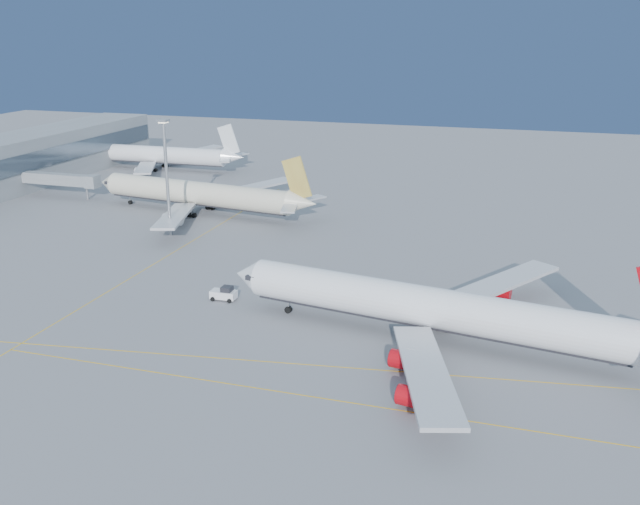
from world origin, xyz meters
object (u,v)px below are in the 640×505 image
(light_mast, at_px, (166,168))
(airliner_virgin, at_px, (438,310))
(airliner_third, at_px, (160,155))
(pushback_tug, at_px, (224,294))
(airliner_etihad, at_px, (202,194))

(light_mast, bearing_deg, airliner_virgin, -30.73)
(airliner_third, relative_size, light_mast, 2.29)
(airliner_third, relative_size, pushback_tug, 13.34)
(airliner_virgin, xyz_separation_m, light_mast, (-67.04, 39.86, 10.27))
(light_mast, bearing_deg, pushback_tug, -49.27)
(airliner_virgin, xyz_separation_m, pushback_tug, (-38.21, 6.38, -4.14))
(airliner_virgin, height_order, airliner_third, airliner_virgin)
(airliner_third, xyz_separation_m, light_mast, (41.35, -68.89, 10.67))
(airliner_third, bearing_deg, pushback_tug, -56.13)
(pushback_tug, distance_m, light_mast, 46.48)
(airliner_etihad, bearing_deg, airliner_virgin, -32.85)
(airliner_etihad, distance_m, pushback_tug, 61.62)
(airliner_etihad, relative_size, airliner_third, 1.08)
(pushback_tug, bearing_deg, airliner_etihad, 118.89)
(airliner_etihad, relative_size, pushback_tug, 14.41)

